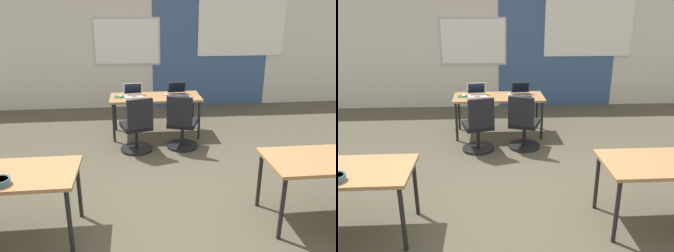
# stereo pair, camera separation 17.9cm
# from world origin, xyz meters

# --- Properties ---
(ground_plane) EXTENTS (24.00, 24.00, 0.00)m
(ground_plane) POSITION_xyz_m (0.00, 0.00, 0.00)
(ground_plane) COLOR #4C4738
(back_wall_assembly) EXTENTS (10.00, 0.27, 2.80)m
(back_wall_assembly) POSITION_xyz_m (0.05, 4.20, 1.41)
(back_wall_assembly) COLOR silver
(back_wall_assembly) RESTS_ON ground
(desk_far_center) EXTENTS (1.60, 0.70, 0.72)m
(desk_far_center) POSITION_xyz_m (0.00, 2.20, 0.66)
(desk_far_center) COLOR #A37547
(desk_far_center) RESTS_ON ground
(laptop_far_left) EXTENTS (0.36, 0.34, 0.22)m
(laptop_far_left) POSITION_xyz_m (-0.39, 2.23, 0.77)
(laptop_far_left) COLOR silver
(laptop_far_left) RESTS_ON desk_far_center
(mousepad_far_left) EXTENTS (0.22, 0.19, 0.00)m
(mousepad_far_left) POSITION_xyz_m (-0.61, 2.21, 0.72)
(mousepad_far_left) COLOR #23512D
(mousepad_far_left) RESTS_ON desk_far_center
(mouse_far_left) EXTENTS (0.06, 0.10, 0.03)m
(mouse_far_left) POSITION_xyz_m (-0.61, 2.21, 0.74)
(mouse_far_left) COLOR silver
(mouse_far_left) RESTS_ON mousepad_far_left
(chair_far_left) EXTENTS (0.54, 0.59, 0.92)m
(chair_far_left) POSITION_xyz_m (-0.35, 1.43, 0.38)
(chair_far_left) COLOR black
(chair_far_left) RESTS_ON ground
(laptop_far_right) EXTENTS (0.35, 0.34, 0.22)m
(laptop_far_right) POSITION_xyz_m (0.41, 2.25, 0.77)
(laptop_far_right) COLOR #333338
(laptop_far_right) RESTS_ON desk_far_center
(mouse_far_right) EXTENTS (0.07, 0.11, 0.03)m
(mouse_far_right) POSITION_xyz_m (0.19, 2.24, 0.74)
(mouse_far_right) COLOR silver
(mouse_far_right) RESTS_ON desk_far_center
(chair_far_right) EXTENTS (0.56, 0.61, 0.92)m
(chair_far_right) POSITION_xyz_m (0.37, 1.49, 0.38)
(chair_far_right) COLOR black
(chair_far_right) RESTS_ON ground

